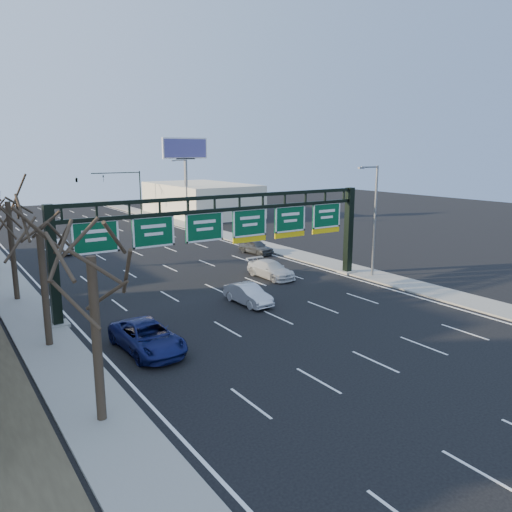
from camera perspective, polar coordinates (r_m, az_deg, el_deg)
ground at (r=29.72m, az=4.85°, el=-8.05°), size 160.00×160.00×0.00m
sidewalk_left at (r=43.15m, az=-26.62°, el=-2.87°), size 3.00×120.00×0.12m
sidewalk_right at (r=52.57m, az=2.08°, el=0.88°), size 3.00×120.00×0.12m
lane_markings at (r=46.37m, az=-10.82°, el=-0.90°), size 21.60×120.00×0.01m
sign_gantry at (r=35.03m, az=-3.04°, el=2.87°), size 24.60×1.20×7.20m
building_right_distant at (r=81.31m, az=-6.32°, el=6.47°), size 12.00×20.00×5.00m
tree_near at (r=18.51m, az=-18.57°, el=3.08°), size 3.60×3.60×8.86m
tree_gantry at (r=27.28m, az=-23.68°, el=4.57°), size 3.60×3.60×8.48m
tree_mid at (r=37.06m, az=-26.69°, el=7.15°), size 3.60×3.60×9.24m
streetlight_near at (r=41.19m, az=13.33°, el=4.57°), size 2.15×0.22×9.00m
streetlight_far at (r=68.81m, az=-8.05°, el=7.61°), size 2.15×0.22×9.00m
billboard_right at (r=74.22m, az=-8.08°, el=10.99°), size 7.00×0.50×12.00m
traffic_signal_mast at (r=80.27m, az=-17.24°, el=8.09°), size 10.16×0.54×7.00m
car_blue_suv at (r=26.58m, az=-12.31°, el=-9.03°), size 2.71×5.50×1.50m
car_silver_sedan at (r=33.64m, az=-0.92°, el=-4.40°), size 1.58×4.15×1.35m
car_white_wagon at (r=40.57m, az=1.70°, el=-1.53°), size 2.15×4.84×1.38m
car_grey_far at (r=50.00m, az=-0.01°, el=1.06°), size 2.06×4.28×1.41m
car_silver_distant at (r=53.81m, az=-21.50°, el=0.99°), size 1.65×4.26×1.38m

